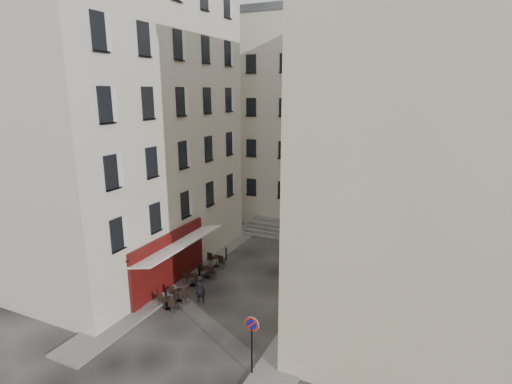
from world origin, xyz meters
The scene contains 18 objects.
ground centered at (0.00, 0.00, 0.00)m, with size 90.00×90.00×0.00m, color black.
sidewalk_left centered at (-4.50, 4.00, 0.06)m, with size 2.00×22.00×0.12m, color slate.
sidewalk_right centered at (4.50, 3.00, 0.06)m, with size 2.00×18.00×0.12m, color slate.
building_left centered at (-10.50, 3.00, 10.31)m, with size 12.20×16.20×20.60m.
building_right centered at (10.50, 3.50, 9.31)m, with size 12.20×14.20×18.60m.
building_back centered at (-1.00, 19.00, 9.31)m, with size 18.20×10.20×18.60m.
cafe_storefront centered at (-4.32, 1.00, 1.88)m, with size 1.74×7.30×3.50m.
stone_steps centered at (0.00, 12.57, 0.40)m, with size 9.00×3.15×0.80m.
bollard_near centered at (-3.25, -1.00, 0.53)m, with size 0.12×0.12×0.98m.
bollard_mid centered at (-3.25, 2.50, 0.53)m, with size 0.12×0.12×0.98m.
bollard_far centered at (-3.25, 6.00, 0.53)m, with size 0.12×0.12×0.98m.
no_parking_sign centered at (3.55, -4.08, 1.96)m, with size 0.63×0.10×2.76m.
bistro_table_a centered at (-2.95, -1.23, 0.43)m, with size 1.20×0.56×0.85m.
bistro_table_b centered at (-2.88, -0.25, 0.45)m, with size 1.25×0.59×0.88m.
bistro_table_c centered at (-3.27, 1.70, 0.46)m, with size 1.28×0.60×0.90m.
bistro_table_d centered at (-3.04, 3.06, 0.45)m, with size 1.26×0.59×0.89m.
bistro_table_e centered at (-3.32, 4.76, 0.47)m, with size 1.32×0.62×0.93m.
pedestrian centered at (-1.70, 0.15, 0.83)m, with size 0.61×0.40×1.66m, color black.
Camera 1 is at (9.82, -17.32, 11.82)m, focal length 28.00 mm.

